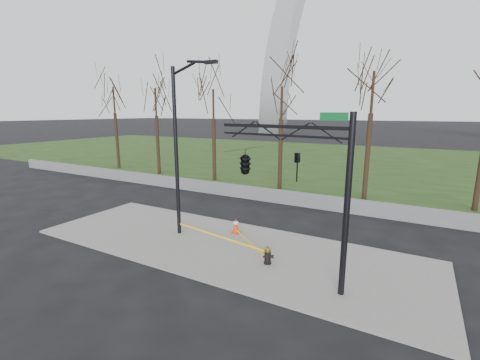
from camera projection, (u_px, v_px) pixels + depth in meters
The scene contains 10 objects.
ground at pixel (222, 247), 14.66m from camera, with size 500.00×500.00×0.00m, color black.
sidewalk at pixel (222, 246), 14.65m from camera, with size 18.00×6.00×0.10m, color slate.
grass_strip at pixel (350, 161), 40.33m from camera, with size 120.00×40.00×0.06m, color #1F3413.
guardrail at pixel (286, 197), 21.42m from camera, with size 60.00×0.30×0.90m, color #59595B.
tree_row at pixel (246, 126), 26.36m from camera, with size 35.74×4.00×9.76m.
fire_hydrant at pixel (268, 255), 12.75m from camera, with size 0.46×0.30×0.74m.
traffic_cone at pixel (236, 226), 16.01m from camera, with size 0.43×0.43×0.75m.
street_light at pixel (180, 140), 15.05m from camera, with size 2.39×0.32×8.21m.
traffic_signal_mast at pixel (262, 163), 11.83m from camera, with size 5.04×2.54×6.00m.
caution_tape at pixel (231, 239), 14.38m from camera, with size 5.22×2.29×0.39m.
Camera 1 is at (7.39, -11.60, 5.98)m, focal length 24.21 mm.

